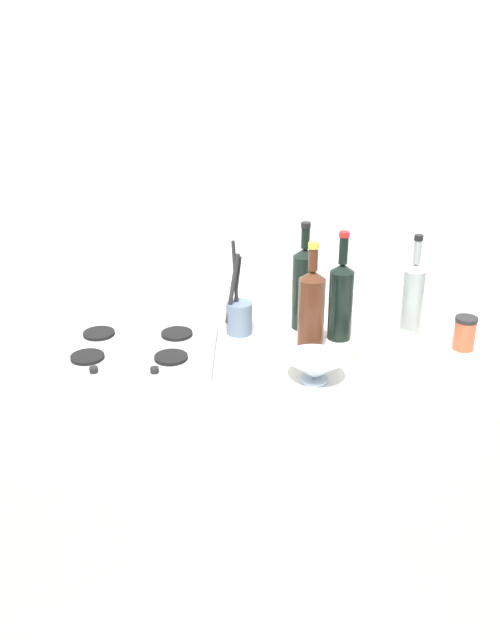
# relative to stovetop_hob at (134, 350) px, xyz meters

# --- Properties ---
(ground_plane) EXTENTS (6.00, 6.00, 0.00)m
(ground_plane) POSITION_rel_stovetop_hob_xyz_m (0.35, -0.02, -0.91)
(ground_plane) COLOR #6B6056
(ground_plane) RESTS_ON ground
(counter_block) EXTENTS (1.80, 0.70, 0.90)m
(counter_block) POSITION_rel_stovetop_hob_xyz_m (0.35, -0.02, -0.46)
(counter_block) COLOR silver
(counter_block) RESTS_ON ground
(backsplash_panel) EXTENTS (1.90, 0.06, 2.56)m
(backsplash_panel) POSITION_rel_stovetop_hob_xyz_m (0.35, 0.36, 0.37)
(backsplash_panel) COLOR white
(backsplash_panel) RESTS_ON ground
(stovetop_hob) EXTENTS (0.49, 0.36, 0.04)m
(stovetop_hob) POSITION_rel_stovetop_hob_xyz_m (0.00, 0.00, 0.00)
(stovetop_hob) COLOR #B2B2B7
(stovetop_hob) RESTS_ON counter_block
(plate_stack) EXTENTS (0.23, 0.23, 0.06)m
(plate_stack) POSITION_rel_stovetop_hob_xyz_m (0.76, -0.05, 0.02)
(plate_stack) COLOR silver
(plate_stack) RESTS_ON counter_block
(wine_bottle_leftmost) EXTENTS (0.08, 0.08, 0.35)m
(wine_bottle_leftmost) POSITION_rel_stovetop_hob_xyz_m (0.52, 0.20, 0.13)
(wine_bottle_leftmost) COLOR black
(wine_bottle_leftmost) RESTS_ON counter_block
(wine_bottle_mid_left) EXTENTS (0.08, 0.08, 0.35)m
(wine_bottle_mid_left) POSITION_rel_stovetop_hob_xyz_m (0.63, 0.12, 0.12)
(wine_bottle_mid_left) COLOR black
(wine_bottle_mid_left) RESTS_ON counter_block
(wine_bottle_mid_right) EXTENTS (0.08, 0.08, 0.35)m
(wine_bottle_mid_right) POSITION_rel_stovetop_hob_xyz_m (0.53, 0.01, 0.13)
(wine_bottle_mid_right) COLOR #472314
(wine_bottle_mid_right) RESTS_ON counter_block
(wine_bottle_rightmost) EXTENTS (0.07, 0.07, 0.33)m
(wine_bottle_rightmost) POSITION_rel_stovetop_hob_xyz_m (0.86, 0.13, 0.12)
(wine_bottle_rightmost) COLOR gray
(wine_bottle_rightmost) RESTS_ON counter_block
(mixing_bowl) EXTENTS (0.17, 0.17, 0.08)m
(mixing_bowl) POSITION_rel_stovetop_hob_xyz_m (0.53, -0.17, 0.03)
(mixing_bowl) COLOR silver
(mixing_bowl) RESTS_ON counter_block
(utensil_crock) EXTENTS (0.09, 0.08, 0.31)m
(utensil_crock) POSITION_rel_stovetop_hob_xyz_m (0.31, 0.15, 0.05)
(utensil_crock) COLOR slate
(utensil_crock) RESTS_ON counter_block
(condiment_jar_front) EXTENTS (0.07, 0.07, 0.10)m
(condiment_jar_front) POSITION_rel_stovetop_hob_xyz_m (1.00, 0.04, 0.04)
(condiment_jar_front) COLOR #C64C2D
(condiment_jar_front) RESTS_ON counter_block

